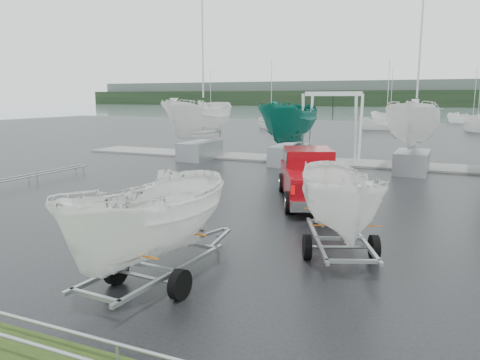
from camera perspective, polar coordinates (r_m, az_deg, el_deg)
ground_plane at (r=16.80m, az=-5.51°, el=-3.16°), size 120.00×120.00×0.00m
lake at (r=114.52m, az=20.37°, el=7.62°), size 300.00×300.00×0.00m
dock at (r=28.62m, az=7.51°, el=2.44°), size 30.00×3.00×0.12m
treeline at (r=184.35m, az=22.04°, el=9.18°), size 300.00×8.00×6.00m
far_hill at (r=192.34m, az=22.19°, el=9.78°), size 300.00×6.00×10.00m
pickup_truck at (r=17.67m, az=8.49°, el=0.68°), size 3.93×5.94×1.88m
trailer_hitched at (r=11.26m, az=12.44°, el=4.23°), size 2.47×3.78×5.06m
trailer_parked at (r=9.25m, az=-11.06°, el=3.55°), size 1.88×3.66×5.22m
boat_hoist at (r=27.92m, az=11.21°, el=7.54°), size 3.30×2.18×4.12m
keelboat_0 at (r=28.83m, az=-4.99°, el=10.70°), size 2.60×3.20×10.77m
keelboat_1 at (r=26.70m, az=6.21°, el=10.20°), size 2.46×3.20×7.63m
keelboat_2 at (r=25.23m, az=20.73°, el=10.07°), size 2.57×3.20×10.75m
mast_rack_0 at (r=23.17m, az=-23.95°, el=0.58°), size 0.56×6.50×0.06m
mast_rack_2 at (r=7.17m, az=-16.08°, el=-19.58°), size 7.00×0.56×0.06m
moored_boat_0 at (r=56.98m, az=3.80°, el=6.28°), size 3.15×3.16×10.94m
moored_boat_1 at (r=57.31m, az=17.37°, el=5.86°), size 3.09×3.05×11.20m
moored_boat_2 at (r=58.73m, az=26.89°, el=5.32°), size 2.73×2.79×11.22m
moored_boat_4 at (r=75.03m, az=-3.57°, el=7.22°), size 3.17×3.20×11.07m
moored_boat_5 at (r=76.26m, az=26.48°, el=6.23°), size 2.81×2.74×11.50m
moored_boat_7 at (r=77.72m, az=17.82°, el=6.86°), size 3.59×3.55×11.49m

